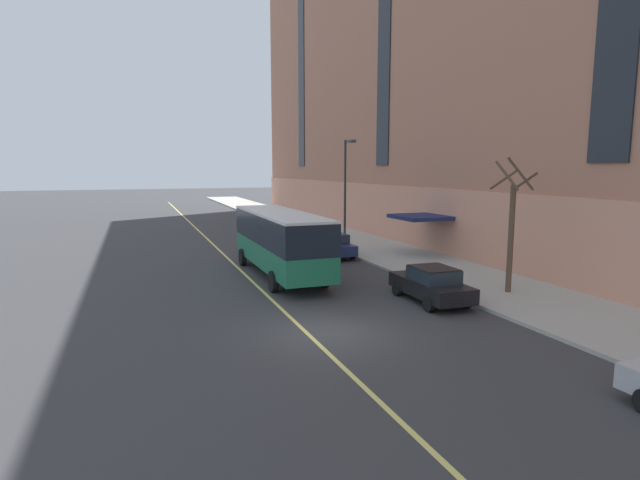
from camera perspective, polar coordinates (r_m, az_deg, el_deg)
ground_plane at (r=17.97m, az=0.94°, el=-10.45°), size 260.00×260.00×0.00m
sidewalk at (r=25.42m, az=19.58°, el=-5.17°), size 5.88×160.00×0.15m
city_bus at (r=26.58m, az=-4.60°, el=0.11°), size 2.87×10.75×3.45m
parked_car_navy_1 at (r=32.48m, az=1.36°, el=-0.58°), size 2.02×4.40×1.56m
parked_car_black_3 at (r=22.15m, az=12.60°, el=-4.94°), size 2.09×4.43×1.56m
parked_car_green_4 at (r=45.65m, az=-5.31°, el=1.94°), size 2.11×4.80×1.56m
parked_car_champagne_5 at (r=38.91m, az=-2.43°, el=0.88°), size 1.93×4.33×1.56m
street_tree_mid_block at (r=23.97m, az=21.04°, el=1.52°), size 1.61×1.65×6.08m
street_lamp at (r=34.54m, az=3.03°, el=6.47°), size 0.36×1.48×7.51m
fire_hydrant at (r=41.61m, az=-1.14°, el=0.96°), size 0.42×0.24×0.72m
lane_centerline at (r=20.45m, az=-4.15°, el=-8.13°), size 0.16×140.00×0.01m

